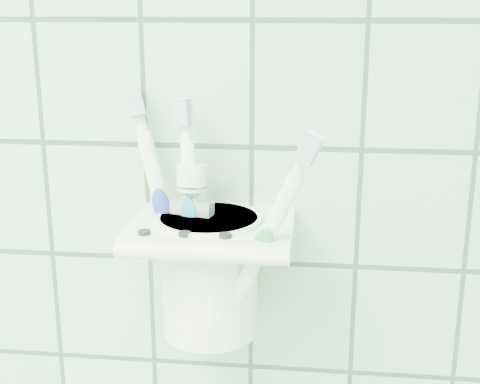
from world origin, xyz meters
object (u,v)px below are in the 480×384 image
object	(u,v)px
toothbrush_pink	(190,210)
toothpaste_tube	(190,236)
cup	(210,270)
holder_bracket	(212,232)
toothbrush_blue	(196,219)
toothbrush_orange	(220,218)

from	to	relation	value
toothbrush_pink	toothpaste_tube	bearing A→B (deg)	88.12
cup	toothpaste_tube	distance (m)	0.04
holder_bracket	toothbrush_pink	distance (m)	0.03
toothbrush_pink	toothbrush_blue	world-z (taller)	toothbrush_pink
toothbrush_orange	toothpaste_tube	size ratio (longest dim) A/B	1.40
toothbrush_pink	toothbrush_blue	distance (m)	0.01
holder_bracket	toothbrush_orange	distance (m)	0.02
holder_bracket	toothpaste_tube	size ratio (longest dim) A/B	0.95
cup	toothbrush_orange	xyz separation A→B (m)	(0.01, -0.02, 0.06)
holder_bracket	toothbrush_pink	xyz separation A→B (m)	(-0.02, -0.01, 0.02)
cup	toothbrush_blue	distance (m)	0.05
holder_bracket	toothbrush_blue	xyz separation A→B (m)	(-0.01, -0.01, 0.01)
toothpaste_tube	toothbrush_pink	bearing A→B (deg)	-63.35
toothbrush_orange	cup	bearing A→B (deg)	138.60
cup	toothpaste_tube	xyz separation A→B (m)	(-0.02, -0.00, 0.03)
toothbrush_pink	toothbrush_blue	xyz separation A→B (m)	(0.01, -0.00, -0.01)
cup	toothpaste_tube	bearing A→B (deg)	-166.63
holder_bracket	toothbrush_orange	bearing A→B (deg)	-56.95
cup	toothbrush_blue	xyz separation A→B (m)	(-0.01, -0.01, 0.05)
toothbrush_blue	toothpaste_tube	world-z (taller)	toothbrush_blue
holder_bracket	toothbrush_pink	bearing A→B (deg)	-161.86
toothbrush_pink	toothpaste_tube	size ratio (longest dim) A/B	1.48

